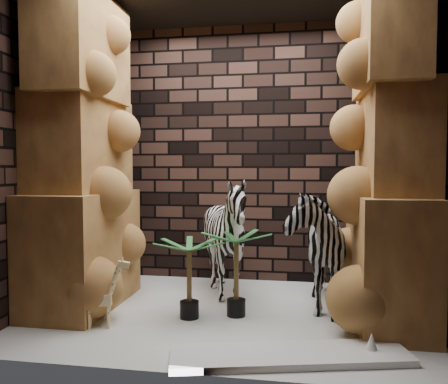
% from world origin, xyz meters
% --- Properties ---
extents(floor, '(3.50, 3.50, 0.00)m').
position_xyz_m(floor, '(0.00, 0.00, 0.00)').
color(floor, silver).
rests_on(floor, ground).
extents(wall_back, '(3.50, 0.00, 3.50)m').
position_xyz_m(wall_back, '(0.00, 1.25, 1.50)').
color(wall_back, black).
rests_on(wall_back, ground).
extents(wall_front, '(3.50, 0.00, 3.50)m').
position_xyz_m(wall_front, '(0.00, -1.25, 1.50)').
color(wall_front, black).
rests_on(wall_front, ground).
extents(wall_left, '(0.00, 3.00, 3.00)m').
position_xyz_m(wall_left, '(-1.75, 0.00, 1.50)').
color(wall_left, black).
rests_on(wall_left, ground).
extents(wall_right, '(0.00, 3.00, 3.00)m').
position_xyz_m(wall_right, '(1.75, 0.00, 1.50)').
color(wall_right, black).
rests_on(wall_right, ground).
extents(rock_pillar_left, '(0.68, 1.30, 3.00)m').
position_xyz_m(rock_pillar_left, '(-1.40, 0.00, 1.50)').
color(rock_pillar_left, '#BF8A45').
rests_on(rock_pillar_left, floor).
extents(rock_pillar_right, '(0.58, 1.25, 3.00)m').
position_xyz_m(rock_pillar_right, '(1.42, 0.00, 1.50)').
color(rock_pillar_right, '#BF8A45').
rests_on(rock_pillar_right, floor).
extents(zebra_right, '(0.66, 1.15, 1.34)m').
position_xyz_m(zebra_right, '(0.80, 0.33, 0.67)').
color(zebra_right, white).
rests_on(zebra_right, floor).
extents(zebra_left, '(1.38, 1.51, 1.11)m').
position_xyz_m(zebra_left, '(-0.07, 0.46, 0.56)').
color(zebra_left, white).
rests_on(zebra_left, floor).
extents(giraffe_toy, '(0.33, 0.18, 0.60)m').
position_xyz_m(giraffe_toy, '(-0.98, -0.55, 0.30)').
color(giraffe_toy, '#FBE29B').
rests_on(giraffe_toy, floor).
extents(palm_front, '(0.36, 0.36, 0.78)m').
position_xyz_m(palm_front, '(0.11, -0.06, 0.39)').
color(palm_front, '#216D2A').
rests_on(palm_front, floor).
extents(palm_back, '(0.36, 0.36, 0.71)m').
position_xyz_m(palm_back, '(-0.30, -0.19, 0.35)').
color(palm_back, '#216D2A').
rests_on(palm_back, floor).
extents(surfboard, '(1.71, 0.79, 0.05)m').
position_xyz_m(surfboard, '(0.60, -0.91, 0.03)').
color(surfboard, silver).
rests_on(surfboard, floor).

